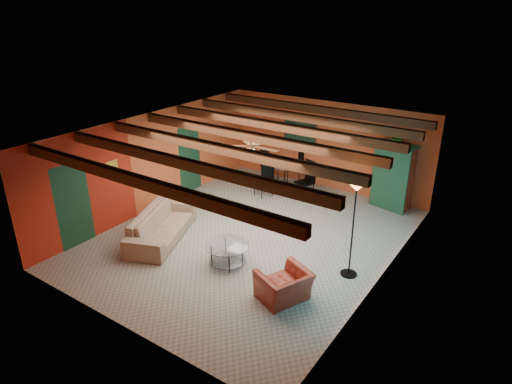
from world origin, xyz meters
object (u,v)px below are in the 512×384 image
Objects in this scene: armchair at (284,285)px; coffee_table at (227,254)px; armoire at (392,177)px; potted_plant at (398,137)px; sofa at (162,225)px; floor_lamp at (353,229)px; vase at (287,150)px; dining_table at (286,172)px.

armchair is 1.72m from coffee_table.
armoire is (1.94, 5.01, 0.65)m from coffee_table.
coffee_table is (-1.68, 0.38, -0.06)m from armchair.
armoire is at bearing 68.80° from coffee_table.
potted_plant reaches higher than armoire.
sofa is 2.06m from coffee_table.
potted_plant is (0.00, 0.00, 1.14)m from armoire.
floor_lamp is at bearing 178.20° from armchair.
sofa is 1.35× the size of armoire.
sofa is 12.52× the size of vase.
vase is at bearing -34.49° from sofa.
coffee_table is at bearing -111.20° from potted_plant.
dining_table is 3.44m from potted_plant.
floor_lamp is 4.01m from potted_plant.
coffee_table is 2.78m from floor_lamp.
armchair is at bearing -119.18° from sofa.
potted_plant is at bearing 0.00° from armoire.
vase is (-2.80, 4.81, 0.95)m from armchair.
armoire reaches higher than armchair.
dining_table is (-2.80, 4.81, 0.27)m from armchair.
floor_lamp is at bearing -83.37° from potted_plant.
floor_lamp reaches higher than vase.
dining_table is (-1.13, 4.44, 0.34)m from coffee_table.
potted_plant is (-0.45, 3.87, 0.95)m from floor_lamp.
armchair reaches higher than coffee_table.
dining_table is 11.48× the size of vase.
vase is (-3.07, -0.57, -0.78)m from potted_plant.
armoire reaches higher than dining_table.
vase is at bearing 104.24° from coffee_table.
potted_plant reaches higher than armchair.
armchair is 4.86× the size of vase.
dining_table reaches higher than coffee_table.
potted_plant is 3.22m from vase.
sofa is at bearing -102.00° from dining_table.
armchair is at bearing -59.78° from vase.
sofa reaches higher than armchair.
armoire is at bearing -61.44° from sofa.
coffee_table is 0.45× the size of floor_lamp.
vase reaches higher than coffee_table.
armoire is at bearing 96.63° from floor_lamp.
floor_lamp reaches higher than armchair.
armchair is at bearing -12.65° from coffee_table.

